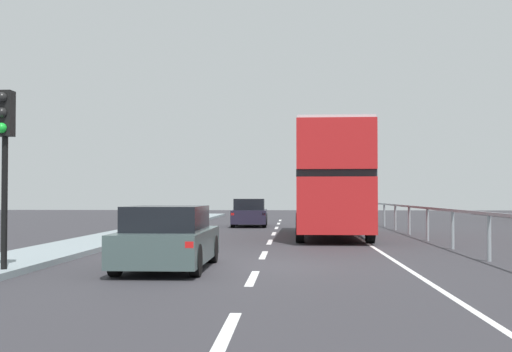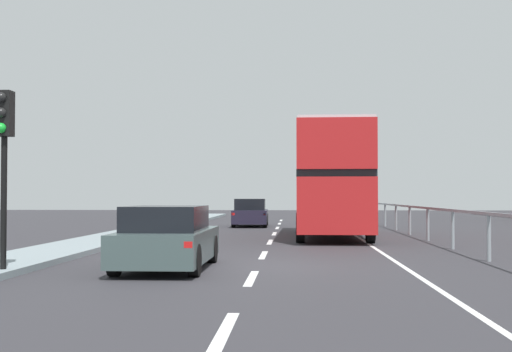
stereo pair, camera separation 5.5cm
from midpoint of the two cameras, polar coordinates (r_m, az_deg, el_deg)
name	(u,v)px [view 1 (the left image)]	position (r m, az deg, el deg)	size (l,w,h in m)	color
ground_plane	(258,268)	(15.83, 0.09, -7.52)	(73.06, 120.00, 0.10)	#313035
near_sidewalk_kerb	(12,262)	(17.05, -19.31, -6.60)	(2.05, 80.00, 0.14)	gray
lane_paint_markings	(327,241)	(24.45, 5.74, -5.30)	(3.38, 46.00, 0.01)	silver
bridge_side_railing	(427,213)	(25.17, 13.73, -2.97)	(0.10, 42.00, 1.18)	gray
double_decker_bus_red	(331,179)	(27.02, 6.09, -0.23)	(2.78, 10.06, 4.14)	red
hatchback_car_near	(168,239)	(15.22, -7.27, -5.08)	(1.78, 4.32, 1.36)	#415352
traffic_signal_pole	(5,135)	(14.63, -19.89, 3.17)	(0.30, 0.42, 3.51)	black
sedan_car_ahead	(250,213)	(35.83, -0.56, -3.05)	(1.83, 4.18, 1.42)	#201D2F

